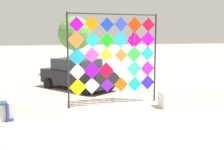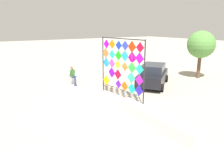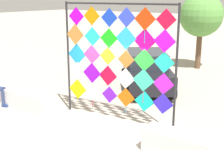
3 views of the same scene
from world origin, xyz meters
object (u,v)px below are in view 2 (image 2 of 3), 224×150
(seated_vendor, at_px, (73,74))
(parked_car, at_px, (153,75))
(kite_display_rack, at_px, (121,64))
(tree_palm_like, at_px, (200,44))

(seated_vendor, height_order, parked_car, parked_car)
(kite_display_rack, xyz_separation_m, parked_car, (-1.00, 3.77, -1.35))
(parked_car, xyz_separation_m, tree_palm_like, (0.49, 5.03, 2.17))
(seated_vendor, bearing_deg, parked_car, 56.65)
(kite_display_rack, distance_m, tree_palm_like, 8.85)
(parked_car, distance_m, tree_palm_like, 5.50)
(tree_palm_like, bearing_deg, kite_display_rack, -86.67)
(kite_display_rack, relative_size, parked_car, 0.87)
(seated_vendor, xyz_separation_m, tree_palm_like, (3.90, 10.21, 2.13))
(kite_display_rack, xyz_separation_m, tree_palm_like, (-0.51, 8.79, 0.81))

